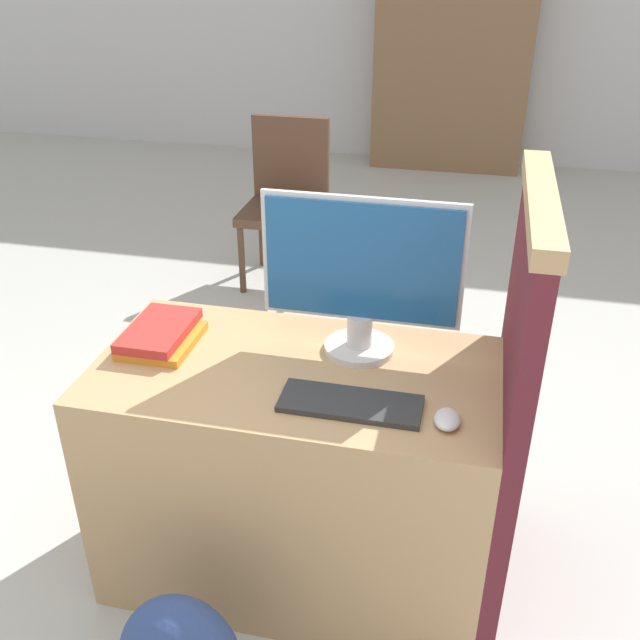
% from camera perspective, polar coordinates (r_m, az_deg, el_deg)
% --- Properties ---
extents(ground_plane, '(20.00, 20.00, 0.00)m').
position_cam_1_polar(ground_plane, '(2.28, -3.79, -24.13)').
color(ground_plane, '#B2B2AD').
extents(desk, '(1.13, 0.61, 0.75)m').
position_cam_1_polar(desk, '(2.21, -1.85, -12.08)').
color(desk, tan).
rests_on(desk, ground_plane).
extents(carrel_divider, '(0.07, 0.71, 1.29)m').
position_cam_1_polar(carrel_divider, '(2.04, 14.81, -7.27)').
color(carrel_divider, '#5B1E28').
rests_on(carrel_divider, ground_plane).
extents(monitor, '(0.56, 0.20, 0.46)m').
position_cam_1_polar(monitor, '(1.96, 3.34, 3.69)').
color(monitor, silver).
rests_on(monitor, desk).
extents(keyboard, '(0.36, 0.14, 0.02)m').
position_cam_1_polar(keyboard, '(1.83, 2.47, -6.70)').
color(keyboard, '#2D2D2D').
rests_on(keyboard, desk).
extents(mouse, '(0.07, 0.09, 0.03)m').
position_cam_1_polar(mouse, '(1.79, 10.15, -7.83)').
color(mouse, silver).
rests_on(mouse, desk).
extents(book_stack, '(0.20, 0.27, 0.05)m').
position_cam_1_polar(book_stack, '(2.14, -12.65, -1.18)').
color(book_stack, orange).
rests_on(book_stack, desk).
extents(far_chair, '(0.44, 0.44, 0.91)m').
position_cam_1_polar(far_chair, '(4.09, -2.73, 10.04)').
color(far_chair, '#4C3323').
rests_on(far_chair, ground_plane).
extents(bookshelf_far, '(1.25, 0.32, 1.92)m').
position_cam_1_polar(bookshelf_far, '(6.24, 10.61, 20.48)').
color(bookshelf_far, '#846042').
rests_on(bookshelf_far, ground_plane).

